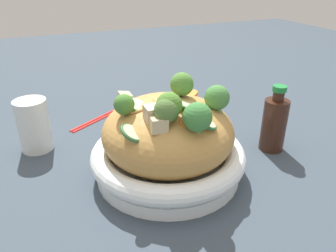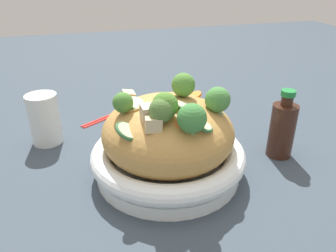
{
  "view_description": "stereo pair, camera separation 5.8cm",
  "coord_description": "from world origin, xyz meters",
  "px_view_note": "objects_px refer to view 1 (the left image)",
  "views": [
    {
      "loc": [
        0.2,
        0.48,
        0.36
      ],
      "look_at": [
        0.0,
        0.0,
        0.1
      ],
      "focal_mm": 35.16,
      "sensor_mm": 36.0,
      "label": 1
    },
    {
      "loc": [
        0.15,
        0.5,
        0.36
      ],
      "look_at": [
        0.0,
        0.0,
        0.1
      ],
      "focal_mm": 35.16,
      "sensor_mm": 36.0,
      "label": 2
    }
  ],
  "objects_px": {
    "serving_bowl": "(168,159)",
    "chopsticks_pair": "(103,116)",
    "drinking_glass": "(34,125)",
    "soy_sauce_bottle": "(274,123)"
  },
  "relations": [
    {
      "from": "serving_bowl",
      "to": "chopsticks_pair",
      "type": "relative_size",
      "value": 1.54
    },
    {
      "from": "serving_bowl",
      "to": "drinking_glass",
      "type": "xyz_separation_m",
      "value": [
        0.22,
        -0.19,
        0.02
      ]
    },
    {
      "from": "drinking_glass",
      "to": "serving_bowl",
      "type": "bearing_deg",
      "value": 138.99
    },
    {
      "from": "chopsticks_pair",
      "to": "soy_sauce_bottle",
      "type": "bearing_deg",
      "value": 135.04
    },
    {
      "from": "serving_bowl",
      "to": "soy_sauce_bottle",
      "type": "height_order",
      "value": "soy_sauce_bottle"
    },
    {
      "from": "chopsticks_pair",
      "to": "drinking_glass",
      "type": "xyz_separation_m",
      "value": [
        0.17,
        0.11,
        0.05
      ]
    },
    {
      "from": "serving_bowl",
      "to": "drinking_glass",
      "type": "distance_m",
      "value": 0.3
    },
    {
      "from": "serving_bowl",
      "to": "drinking_glass",
      "type": "relative_size",
      "value": 2.55
    },
    {
      "from": "soy_sauce_bottle",
      "to": "drinking_glass",
      "type": "distance_m",
      "value": 0.5
    },
    {
      "from": "soy_sauce_bottle",
      "to": "drinking_glass",
      "type": "bearing_deg",
      "value": -22.52
    }
  ]
}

